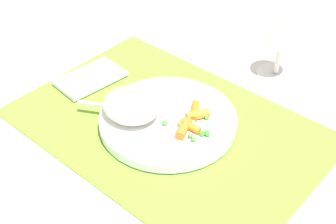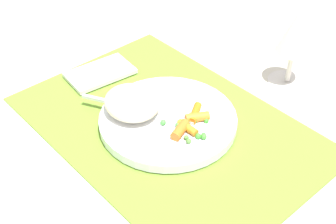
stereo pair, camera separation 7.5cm
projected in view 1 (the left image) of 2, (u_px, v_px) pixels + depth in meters
ground_plane at (168, 127)px, 0.82m from camera, size 2.40×2.40×0.00m
placemat at (168, 125)px, 0.82m from camera, size 0.52×0.35×0.01m
plate at (168, 120)px, 0.81m from camera, size 0.23×0.23×0.02m
rice_mound at (131, 105)px, 0.79m from camera, size 0.10×0.09×0.04m
carrot_portion at (191, 120)px, 0.79m from camera, size 0.06×0.09×0.02m
pea_scatter at (192, 127)px, 0.78m from camera, size 0.08×0.07×0.01m
fork at (148, 112)px, 0.81m from camera, size 0.19×0.11×0.01m
wine_glass at (283, 27)px, 0.88m from camera, size 0.07×0.07×0.16m
napkin at (89, 79)px, 0.91m from camera, size 0.09×0.13×0.01m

